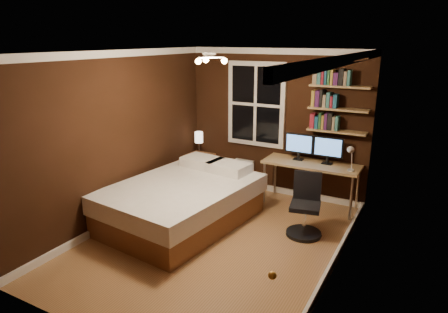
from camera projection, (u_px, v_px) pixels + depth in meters
The scene contains 24 objects.
floor at pixel (215, 240), 5.45m from camera, with size 4.20×4.20×0.00m, color olive.
wall_back at pixel (275, 123), 6.86m from camera, with size 3.20×0.04×2.50m, color black.
wall_left at pixel (120, 138), 5.83m from camera, with size 0.04×4.20×2.50m, color black.
wall_right at pixel (341, 172), 4.36m from camera, with size 0.04×4.20×2.50m, color black.
ceiling at pixel (214, 52), 4.74m from camera, with size 3.20×4.20×0.02m, color white.
window at pixel (256, 104), 6.91m from camera, with size 1.06×0.06×1.46m, color white.
door at pixel (292, 255), 3.13m from camera, with size 0.03×0.82×2.05m, color black, non-canonical shape.
door_knob at pixel (272, 275), 2.90m from camera, with size 0.06×0.06×0.06m, color gold.
ceiling_fixture at pixel (209, 61), 4.68m from camera, with size 0.44×0.44×0.18m, color beige, non-canonical shape.
bookshelf_lower at pixel (337, 131), 6.27m from camera, with size 0.92×0.22×0.03m, color tan.
books_row_lower at pixel (337, 123), 6.23m from camera, with size 0.48×0.16×0.23m, color maroon, non-canonical shape.
bookshelf_middle at pixel (338, 109), 6.17m from camera, with size 0.92×0.22×0.03m, color tan.
books_row_middle at pixel (339, 101), 6.13m from camera, with size 0.42×0.16×0.23m, color navy, non-canonical shape.
bookshelf_upper at pixel (340, 86), 6.07m from camera, with size 0.92×0.22×0.03m, color tan.
books_row_upper at pixel (341, 78), 6.03m from camera, with size 0.60×0.16×0.23m, color #224F2A, non-canonical shape.
bed at pixel (183, 202), 5.91m from camera, with size 1.87×2.43×0.77m.
nightstand at pixel (199, 169), 7.50m from camera, with size 0.46×0.46×0.57m, color brown.
bedside_lamp at pixel (199, 143), 7.35m from camera, with size 0.15×0.15×0.43m, color white, non-canonical shape.
radiator at pixel (244, 174), 7.31m from camera, with size 0.35×0.12×0.53m, color silver.
desk at pixel (311, 167), 6.42m from camera, with size 1.53×0.58×0.73m.
monitor_left at pixel (299, 147), 6.52m from camera, with size 0.47×0.12×0.44m, color black, non-canonical shape.
monitor_right at pixel (328, 151), 6.30m from camera, with size 0.47×0.12×0.44m, color black, non-canonical shape.
desk_lamp at pixel (351, 158), 5.90m from camera, with size 0.14×0.32×0.44m, color silver, non-canonical shape.
office_chair at pixel (305, 213), 5.55m from camera, with size 0.49×0.49×0.89m.
Camera 1 is at (2.45, -4.24, 2.66)m, focal length 32.00 mm.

